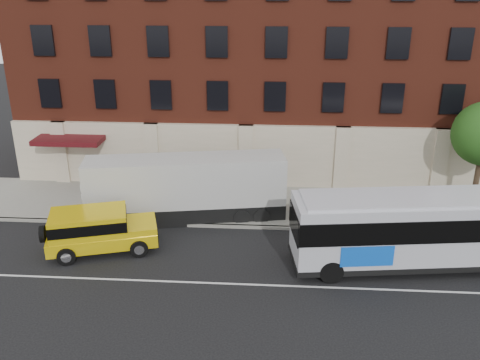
# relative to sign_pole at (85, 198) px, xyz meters

# --- Properties ---
(ground) EXTENTS (120.00, 120.00, 0.00)m
(ground) POSITION_rel_sign_pole_xyz_m (8.50, -6.15, -1.45)
(ground) COLOR black
(ground) RESTS_ON ground
(sidewalk) EXTENTS (60.00, 6.00, 0.15)m
(sidewalk) POSITION_rel_sign_pole_xyz_m (8.50, 2.85, -1.38)
(sidewalk) COLOR gray
(sidewalk) RESTS_ON ground
(kerb) EXTENTS (60.00, 0.25, 0.15)m
(kerb) POSITION_rel_sign_pole_xyz_m (8.50, -0.15, -1.38)
(kerb) COLOR gray
(kerb) RESTS_ON ground
(lane_line) EXTENTS (60.00, 0.12, 0.01)m
(lane_line) POSITION_rel_sign_pole_xyz_m (8.50, -5.65, -1.45)
(lane_line) COLOR silver
(lane_line) RESTS_ON ground
(building) EXTENTS (30.00, 12.10, 15.00)m
(building) POSITION_rel_sign_pole_xyz_m (8.49, 10.77, 6.13)
(building) COLOR maroon
(building) RESTS_ON sidewalk
(sign_pole) EXTENTS (0.30, 0.20, 2.50)m
(sign_pole) POSITION_rel_sign_pole_xyz_m (0.00, 0.00, 0.00)
(sign_pole) COLOR slate
(sign_pole) RESTS_ON ground
(city_bus) EXTENTS (13.23, 4.39, 3.56)m
(city_bus) POSITION_rel_sign_pole_xyz_m (17.68, -3.36, 0.51)
(city_bus) COLOR silver
(city_bus) RESTS_ON ground
(yellow_suv) EXTENTS (5.72, 3.58, 2.13)m
(yellow_suv) POSITION_rel_sign_pole_xyz_m (1.66, -3.09, -0.23)
(yellow_suv) COLOR gold
(yellow_suv) RESTS_ON ground
(shipping_container) EXTENTS (11.05, 4.05, 3.61)m
(shipping_container) POSITION_rel_sign_pole_xyz_m (5.48, 0.80, 0.33)
(shipping_container) COLOR black
(shipping_container) RESTS_ON ground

